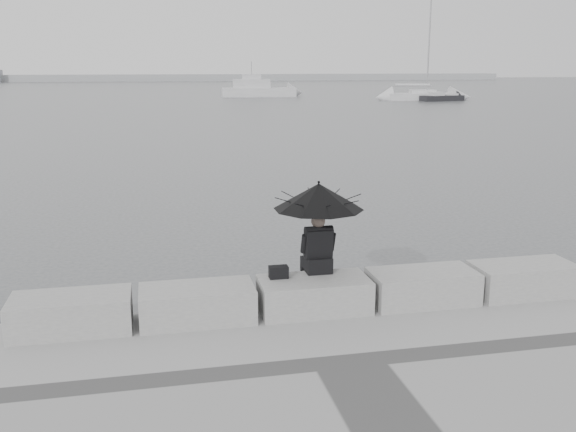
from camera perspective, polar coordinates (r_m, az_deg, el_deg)
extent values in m
plane|color=#424447|center=(10.15, 1.65, -10.16)|extent=(360.00, 360.00, 0.00)
cube|color=gray|center=(9.27, -18.71, -8.23)|extent=(1.60, 0.80, 0.50)
cube|color=gray|center=(9.21, -8.07, -7.76)|extent=(1.60, 0.80, 0.50)
cube|color=gray|center=(9.46, 2.33, -7.05)|extent=(1.60, 0.80, 0.50)
cube|color=gray|center=(10.00, 11.86, -6.19)|extent=(1.60, 0.80, 0.50)
cube|color=gray|center=(10.78, 20.19, -5.30)|extent=(1.60, 0.80, 0.50)
sphere|color=#726056|center=(9.50, 2.70, -0.46)|extent=(0.21, 0.21, 0.21)
cylinder|color=black|center=(9.48, 2.72, -0.07)|extent=(0.02, 0.02, 1.00)
cone|color=black|center=(9.41, 2.74, 1.76)|extent=(1.34, 1.34, 0.38)
sphere|color=black|center=(9.37, 2.75, 3.03)|extent=(0.04, 0.04, 0.04)
cube|color=black|center=(9.39, -0.84, -5.01)|extent=(0.28, 0.16, 0.18)
cube|color=#979A9C|center=(164.08, -11.61, 11.94)|extent=(180.00, 6.00, 1.60)
cube|color=silver|center=(76.73, 11.84, 10.31)|extent=(8.28, 3.46, 0.90)
cube|color=silver|center=(76.70, 11.86, 10.75)|extent=(3.00, 1.96, 0.50)
cylinder|color=#959597|center=(76.69, 12.08, 15.12)|extent=(0.16, 0.16, 12.00)
cylinder|color=#959597|center=(76.68, 11.88, 11.24)|extent=(4.49, 0.71, 0.10)
cube|color=silver|center=(83.56, -2.60, 10.90)|extent=(9.59, 3.75, 1.20)
cube|color=silver|center=(83.52, -2.60, 11.65)|extent=(4.88, 2.67, 1.20)
cube|color=silver|center=(83.50, -2.61, 12.27)|extent=(2.49, 1.83, 0.60)
cylinder|color=#959597|center=(83.49, -2.62, 13.02)|extent=(0.08, 0.08, 1.60)
cube|color=black|center=(75.82, 13.51, 10.11)|extent=(5.30, 2.56, 0.70)
cube|color=silver|center=(75.80, 13.53, 10.49)|extent=(1.73, 1.48, 0.50)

